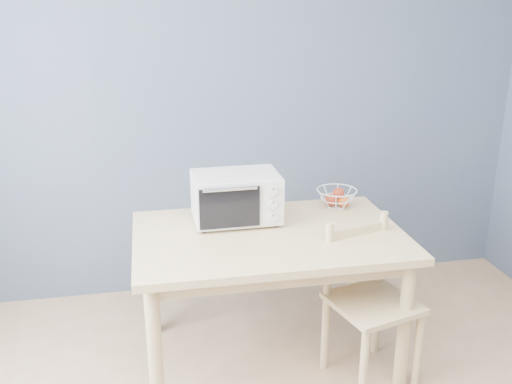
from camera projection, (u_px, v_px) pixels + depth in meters
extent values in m
cube|color=#4C5A69|center=(225.00, 99.00, 3.62)|extent=(4.00, 0.01, 2.60)
cube|color=tan|center=(269.00, 237.00, 2.97)|extent=(1.40, 0.90, 0.04)
cylinder|color=tan|center=(155.00, 353.00, 2.64)|extent=(0.07, 0.07, 0.71)
cylinder|color=tan|center=(405.00, 325.00, 2.86)|extent=(0.07, 0.07, 0.71)
cylinder|color=tan|center=(152.00, 279.00, 3.33)|extent=(0.07, 0.07, 0.71)
cylinder|color=tan|center=(353.00, 261.00, 3.55)|extent=(0.07, 0.07, 0.71)
cube|color=silver|center=(236.00, 197.00, 3.08)|extent=(0.47, 0.32, 0.26)
cube|color=black|center=(225.00, 198.00, 3.07)|extent=(0.30, 0.27, 0.20)
cube|color=black|center=(230.00, 208.00, 2.92)|extent=(0.31, 0.02, 0.22)
cylinder|color=silver|center=(230.00, 190.00, 2.87)|extent=(0.28, 0.02, 0.01)
cube|color=silver|center=(272.00, 204.00, 2.97)|extent=(0.13, 0.01, 0.24)
cylinder|color=black|center=(204.00, 231.00, 2.97)|extent=(0.02, 0.02, 0.02)
cylinder|color=black|center=(276.00, 225.00, 3.05)|extent=(0.02, 0.02, 0.02)
cylinder|color=black|center=(198.00, 215.00, 3.19)|extent=(0.02, 0.02, 0.02)
cylinder|color=black|center=(266.00, 210.00, 3.27)|extent=(0.02, 0.02, 0.02)
cylinder|color=silver|center=(273.00, 192.00, 2.93)|extent=(0.05, 0.02, 0.05)
cylinder|color=silver|center=(273.00, 205.00, 2.96)|extent=(0.05, 0.02, 0.05)
cylinder|color=silver|center=(273.00, 217.00, 2.98)|extent=(0.05, 0.02, 0.05)
torus|color=white|center=(337.00, 190.00, 3.29)|extent=(0.31, 0.31, 0.01)
torus|color=white|center=(337.00, 198.00, 3.31)|extent=(0.24, 0.24, 0.01)
torus|color=white|center=(336.00, 206.00, 3.33)|extent=(0.15, 0.15, 0.01)
sphere|color=red|center=(331.00, 200.00, 3.32)|extent=(0.07, 0.07, 0.07)
sphere|color=#C65317|center=(343.00, 201.00, 3.31)|extent=(0.07, 0.07, 0.07)
sphere|color=#FA8E61|center=(335.00, 198.00, 3.36)|extent=(0.07, 0.07, 0.07)
sphere|color=red|center=(339.00, 193.00, 3.30)|extent=(0.07, 0.07, 0.07)
cube|color=tan|center=(373.00, 303.00, 2.90)|extent=(0.49, 0.49, 0.03)
cylinder|color=tan|center=(364.00, 368.00, 2.76)|extent=(0.04, 0.04, 0.42)
cylinder|color=tan|center=(418.00, 350.00, 2.90)|extent=(0.04, 0.04, 0.42)
cylinder|color=tan|center=(325.00, 333.00, 3.04)|extent=(0.04, 0.04, 0.42)
cylinder|color=tan|center=(376.00, 318.00, 3.19)|extent=(0.04, 0.04, 0.42)
cylinder|color=tan|center=(328.00, 261.00, 2.91)|extent=(0.04, 0.04, 0.42)
cylinder|color=tan|center=(382.00, 249.00, 3.05)|extent=(0.04, 0.04, 0.42)
cube|color=tan|center=(355.00, 271.00, 3.01)|extent=(0.33, 0.11, 0.05)
cube|color=tan|center=(356.00, 251.00, 2.97)|extent=(0.33, 0.11, 0.05)
cube|color=tan|center=(357.00, 231.00, 2.93)|extent=(0.33, 0.11, 0.05)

